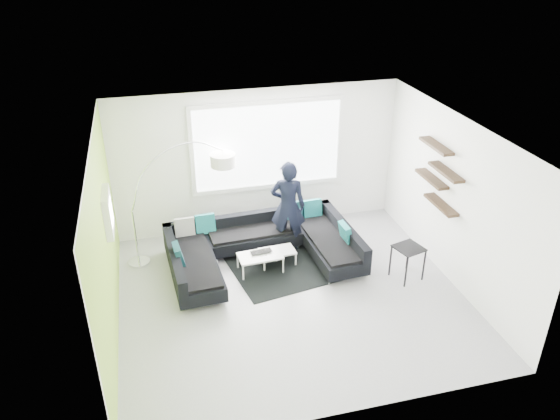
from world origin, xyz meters
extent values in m
plane|color=gray|center=(0.00, 0.00, 0.00)|extent=(5.50, 5.50, 0.00)
cube|color=white|center=(0.00, 2.50, 1.40)|extent=(5.50, 0.04, 2.80)
cube|color=white|center=(0.00, -2.50, 1.40)|extent=(5.50, 0.04, 2.80)
cube|color=white|center=(-2.75, 0.00, 1.40)|extent=(0.04, 5.00, 2.80)
cube|color=white|center=(2.75, 0.00, 1.40)|extent=(0.04, 5.00, 2.80)
cube|color=white|center=(0.00, 0.00, 2.80)|extent=(5.50, 5.00, 0.04)
cube|color=#93C638|center=(-2.74, 0.00, 1.40)|extent=(0.01, 5.00, 2.80)
cube|color=white|center=(0.20, 2.46, 1.70)|extent=(2.96, 0.06, 1.68)
cube|color=white|center=(-2.68, 0.60, 1.60)|extent=(0.12, 0.66, 0.66)
cube|color=black|center=(2.64, 0.40, 1.70)|extent=(0.20, 1.24, 0.95)
cube|color=black|center=(-0.24, 1.01, 0.17)|extent=(3.35, 2.18, 0.34)
cube|color=black|center=(-0.24, 1.01, 0.47)|extent=(3.35, 2.18, 0.26)
cube|color=#0C4C51|center=(-0.24, 1.01, 0.52)|extent=(2.91, 0.33, 0.36)
cube|color=black|center=(0.28, 0.88, 0.01)|extent=(2.39, 1.91, 0.01)
cube|color=silver|center=(-0.16, 0.93, 0.16)|extent=(1.01, 0.63, 0.32)
cube|color=black|center=(2.05, 0.03, 0.30)|extent=(0.55, 0.55, 0.61)
imported|color=black|center=(0.34, 1.50, 0.87)|extent=(0.87, 0.77, 1.74)
imported|color=black|center=(-0.29, 0.88, 0.34)|extent=(0.42, 0.31, 0.03)
camera|label=1|loc=(-1.98, -7.00, 5.39)|focal=35.00mm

